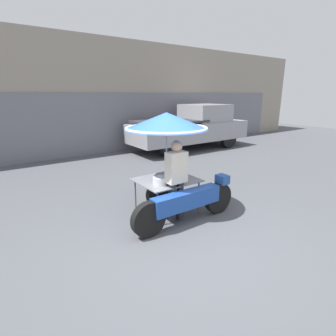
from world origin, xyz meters
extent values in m
plane|color=#4C4F54|center=(0.00, 0.00, 0.00)|extent=(36.00, 36.00, 0.00)
cube|color=gray|center=(0.00, 8.20, 2.25)|extent=(28.00, 2.00, 4.50)
cube|color=slate|center=(0.00, 7.17, 1.20)|extent=(23.80, 0.06, 2.40)
cylinder|color=black|center=(1.26, 0.41, 0.31)|extent=(0.63, 0.14, 0.63)
cylinder|color=black|center=(-0.39, 0.41, 0.31)|extent=(0.63, 0.14, 0.63)
cube|color=#1E479E|center=(0.44, 0.41, 0.47)|extent=(1.46, 0.24, 0.32)
cube|color=#234C93|center=(1.36, 0.41, 0.69)|extent=(0.20, 0.24, 0.18)
cylinder|color=black|center=(0.44, 1.35, 0.28)|extent=(0.57, 0.14, 0.57)
cylinder|color=#515156|center=(0.93, 0.63, 0.34)|extent=(0.03, 0.03, 0.68)
cylinder|color=#515156|center=(0.93, 1.48, 0.34)|extent=(0.03, 0.03, 0.68)
cylinder|color=#515156|center=(-0.06, 0.63, 0.34)|extent=(0.03, 0.03, 0.68)
cylinder|color=#515156|center=(-0.06, 1.48, 0.34)|extent=(0.03, 0.03, 0.68)
cube|color=gray|center=(0.44, 1.05, 0.69)|extent=(1.17, 1.00, 0.02)
cylinder|color=#B2B2B7|center=(0.44, 1.05, 1.20)|extent=(0.03, 0.03, 1.01)
cone|color=blue|center=(0.44, 1.05, 1.87)|extent=(1.61, 1.61, 0.32)
torus|color=white|center=(0.44, 1.05, 1.73)|extent=(1.58, 1.58, 0.05)
cylinder|color=silver|center=(0.18, 0.88, 0.77)|extent=(0.30, 0.30, 0.14)
cylinder|color=#939399|center=(0.64, 0.90, 0.81)|extent=(0.33, 0.33, 0.22)
cylinder|color=red|center=(0.76, 1.33, 0.78)|extent=(0.21, 0.21, 0.17)
cylinder|color=#2D2D33|center=(0.27, 0.62, 0.39)|extent=(0.14, 0.14, 0.77)
cylinder|color=#2D2D33|center=(0.45, 0.62, 0.39)|extent=(0.14, 0.14, 0.77)
cube|color=beige|center=(0.36, 0.62, 1.06)|extent=(0.38, 0.22, 0.58)
sphere|color=tan|center=(0.36, 0.62, 1.46)|extent=(0.21, 0.21, 0.21)
cylinder|color=black|center=(6.58, 4.95, 0.41)|extent=(0.81, 0.24, 0.81)
cylinder|color=black|center=(6.58, 6.54, 0.41)|extent=(0.81, 0.24, 0.81)
cylinder|color=black|center=(3.32, 4.95, 0.41)|extent=(0.81, 0.24, 0.81)
cylinder|color=black|center=(3.32, 6.54, 0.41)|extent=(0.81, 0.24, 0.81)
cube|color=#939399|center=(4.95, 5.74, 0.79)|extent=(5.43, 1.87, 0.77)
cube|color=#939399|center=(5.82, 5.74, 1.55)|extent=(1.85, 1.72, 0.74)
cube|color=#2D2D33|center=(3.86, 5.74, 1.28)|extent=(2.83, 1.80, 0.08)
camera|label=1|loc=(-2.44, -3.06, 2.35)|focal=28.00mm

